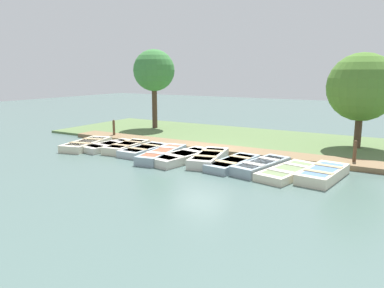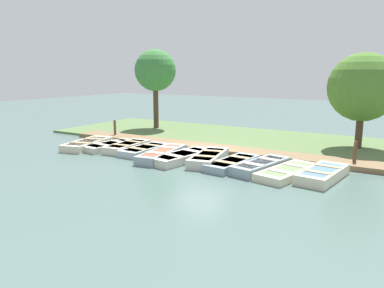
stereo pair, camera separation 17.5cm
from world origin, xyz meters
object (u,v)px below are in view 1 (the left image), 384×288
object	(u,v)px
mooring_post_near	(114,129)
rowboat_1	(109,146)
rowboat_6	(209,158)
park_tree_far_left	(154,71)
rowboat_0	(87,144)
mooring_post_far	(355,153)
rowboat_4	(162,154)
rowboat_10	(323,174)
park_tree_left	(362,87)
rowboat_3	(144,150)
rowboat_2	(127,147)
rowboat_8	(261,166)
rowboat_5	(183,157)
rowboat_7	(233,163)
rowboat_9	(288,172)

from	to	relation	value
mooring_post_near	rowboat_1	bearing A→B (deg)	37.55
rowboat_6	park_tree_far_left	xyz separation A→B (m)	(-6.70, -7.87, 3.84)
rowboat_0	mooring_post_far	bearing A→B (deg)	89.96
rowboat_0	rowboat_4	world-z (taller)	rowboat_4
rowboat_1	rowboat_4	xyz separation A→B (m)	(0.41, 3.68, 0.05)
rowboat_10	park_tree_far_left	size ratio (longest dim) A/B	0.55
rowboat_0	mooring_post_far	size ratio (longest dim) A/B	2.94
rowboat_4	park_tree_left	world-z (taller)	park_tree_left
mooring_post_near	rowboat_3	bearing A→B (deg)	59.84
rowboat_3	park_tree_far_left	size ratio (longest dim) A/B	0.51
rowboat_2	park_tree_left	xyz separation A→B (m)	(-6.18, 10.22, 3.03)
rowboat_6	park_tree_left	bearing A→B (deg)	127.99
rowboat_4	rowboat_8	distance (m)	4.79
rowboat_2	rowboat_3	bearing A→B (deg)	81.95
rowboat_1	rowboat_10	bearing A→B (deg)	96.31
park_tree_far_left	rowboat_2	bearing A→B (deg)	24.42
rowboat_3	rowboat_5	xyz separation A→B (m)	(0.40, 2.51, 0.02)
rowboat_10	park_tree_far_left	distance (m)	15.02
rowboat_1	mooring_post_far	distance (m)	11.93
rowboat_8	mooring_post_near	xyz separation A→B (m)	(-2.61, -10.36, 0.38)
park_tree_far_left	mooring_post_far	bearing A→B (deg)	72.75
park_tree_left	rowboat_3	bearing A→B (deg)	-55.28
rowboat_2	rowboat_7	bearing A→B (deg)	82.74
rowboat_2	rowboat_9	distance (m)	8.59
rowboat_0	rowboat_5	xyz separation A→B (m)	(-0.04, 6.03, -0.00)
rowboat_1	mooring_post_near	world-z (taller)	mooring_post_near
rowboat_2	rowboat_0	bearing A→B (deg)	-82.14
rowboat_4	rowboat_6	size ratio (longest dim) A/B	1.10
mooring_post_far	park_tree_far_left	world-z (taller)	park_tree_far_left
rowboat_10	park_tree_left	world-z (taller)	park_tree_left
rowboat_5	park_tree_left	bearing A→B (deg)	145.44
rowboat_9	mooring_post_near	distance (m)	11.89
rowboat_0	rowboat_2	distance (m)	2.38
rowboat_1	park_tree_left	xyz separation A→B (m)	(-6.30, 11.29, 3.07)
mooring_post_near	mooring_post_far	bearing A→B (deg)	90.00
rowboat_0	rowboat_2	world-z (taller)	rowboat_2
rowboat_3	park_tree_left	xyz separation A→B (m)	(-6.25, 9.02, 3.06)
rowboat_10	rowboat_3	bearing A→B (deg)	-84.01
rowboat_2	park_tree_far_left	xyz separation A→B (m)	(-6.57, -2.98, 3.86)
rowboat_2	rowboat_5	xyz separation A→B (m)	(0.47, 3.71, -0.01)
rowboat_1	rowboat_6	xyz separation A→B (m)	(0.01, 5.96, 0.06)
rowboat_6	rowboat_9	world-z (taller)	rowboat_6
rowboat_0	rowboat_1	size ratio (longest dim) A/B	1.10
rowboat_1	rowboat_9	world-z (taller)	rowboat_1
rowboat_5	rowboat_6	size ratio (longest dim) A/B	1.08
rowboat_0	rowboat_7	size ratio (longest dim) A/B	1.07
rowboat_1	mooring_post_far	xyz separation A→B (m)	(-2.48, 11.66, 0.42)
rowboat_2	rowboat_10	size ratio (longest dim) A/B	0.95
rowboat_1	rowboat_3	distance (m)	2.27
rowboat_1	rowboat_5	distance (m)	4.79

